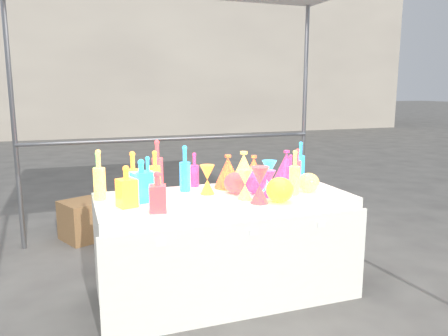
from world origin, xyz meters
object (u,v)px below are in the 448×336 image
object	(u,v)px
decanter_0	(127,186)
globe_0	(280,191)
cardboard_box_closed	(91,219)
display_table	(224,245)
lampshade_0	(228,171)
bottle_0	(155,171)
hourglass_0	(260,185)

from	to	relation	value
decanter_0	globe_0	world-z (taller)	decanter_0
cardboard_box_closed	globe_0	xyz separation A→B (m)	(1.16, -1.92, 0.63)
display_table	globe_0	world-z (taller)	globe_0
display_table	cardboard_box_closed	world-z (taller)	display_table
decanter_0	lampshade_0	size ratio (longest dim) A/B	1.06
bottle_0	hourglass_0	world-z (taller)	bottle_0
display_table	hourglass_0	world-z (taller)	hourglass_0
globe_0	cardboard_box_closed	bearing A→B (deg)	121.25
cardboard_box_closed	bottle_0	distance (m)	1.57
display_table	hourglass_0	xyz separation A→B (m)	(0.15, -0.28, 0.50)
bottle_0	decanter_0	bearing A→B (deg)	-125.01
display_table	cardboard_box_closed	bearing A→B (deg)	118.24
display_table	hourglass_0	size ratio (longest dim) A/B	7.40
cardboard_box_closed	hourglass_0	xyz separation A→B (m)	(1.02, -1.90, 0.68)
decanter_0	hourglass_0	size ratio (longest dim) A/B	1.10
display_table	lampshade_0	bearing A→B (deg)	64.33
display_table	hourglass_0	bearing A→B (deg)	-61.54
cardboard_box_closed	bottle_0	world-z (taller)	bottle_0
cardboard_box_closed	lampshade_0	bearing A→B (deg)	-79.64
cardboard_box_closed	globe_0	bearing A→B (deg)	-83.66
lampshade_0	cardboard_box_closed	bearing A→B (deg)	145.68
cardboard_box_closed	globe_0	distance (m)	2.33
decanter_0	display_table	bearing A→B (deg)	-10.43
cardboard_box_closed	globe_0	size ratio (longest dim) A/B	2.88
hourglass_0	lampshade_0	distance (m)	0.51
display_table	decanter_0	bearing A→B (deg)	-174.03
cardboard_box_closed	bottle_0	size ratio (longest dim) A/B	1.76
lampshade_0	hourglass_0	bearing A→B (deg)	-65.22
cardboard_box_closed	hourglass_0	distance (m)	2.26
decanter_0	lampshade_0	distance (m)	0.87
display_table	cardboard_box_closed	distance (m)	1.85
display_table	cardboard_box_closed	xyz separation A→B (m)	(-0.87, 1.62, -0.18)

